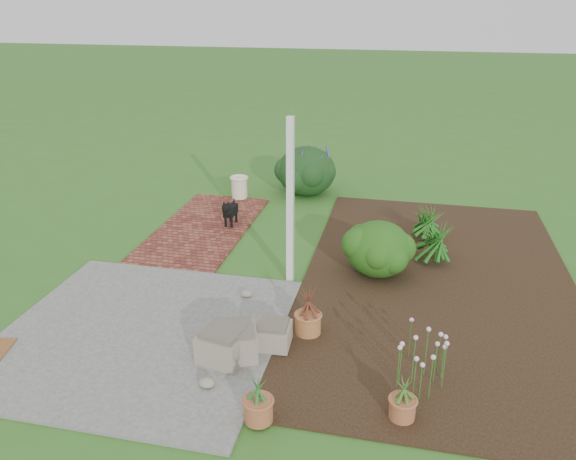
% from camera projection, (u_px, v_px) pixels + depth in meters
% --- Properties ---
extents(ground, '(80.00, 80.00, 0.00)m').
position_uv_depth(ground, '(269.00, 281.00, 8.52)').
color(ground, '#376921').
rests_on(ground, ground).
extents(concrete_patio, '(3.50, 3.50, 0.04)m').
position_uv_depth(concrete_patio, '(141.00, 333.00, 7.19)').
color(concrete_patio, '#5A5A57').
rests_on(concrete_patio, ground).
extents(brick_path, '(1.60, 3.50, 0.04)m').
position_uv_depth(brick_path, '(204.00, 228.00, 10.43)').
color(brick_path, '#5E241D').
rests_on(brick_path, ground).
extents(garden_bed, '(4.00, 7.00, 0.03)m').
position_uv_depth(garden_bed, '(438.00, 282.00, 8.47)').
color(garden_bed, black).
rests_on(garden_bed, ground).
extents(veranda_post, '(0.10, 0.10, 2.50)m').
position_uv_depth(veranda_post, '(290.00, 203.00, 8.07)').
color(veranda_post, white).
rests_on(veranda_post, ground).
extents(stone_trough_near, '(0.65, 0.65, 0.34)m').
position_uv_depth(stone_trough_near, '(235.00, 342.00, 6.65)').
color(stone_trough_near, gray).
rests_on(stone_trough_near, concrete_patio).
extents(stone_trough_mid, '(0.61, 0.61, 0.34)m').
position_uv_depth(stone_trough_mid, '(224.00, 346.00, 6.58)').
color(stone_trough_mid, '#746B5A').
rests_on(stone_trough_mid, concrete_patio).
extents(stone_trough_far, '(0.43, 0.43, 0.27)m').
position_uv_depth(stone_trough_far, '(274.00, 336.00, 6.85)').
color(stone_trough_far, gray).
rests_on(stone_trough_far, concrete_patio).
extents(black_dog, '(0.18, 0.57, 0.49)m').
position_uv_depth(black_dog, '(230.00, 210.00, 10.38)').
color(black_dog, black).
rests_on(black_dog, brick_path).
extents(cream_ceramic_urn, '(0.36, 0.36, 0.44)m').
position_uv_depth(cream_ceramic_urn, '(239.00, 187.00, 11.86)').
color(cream_ceramic_urn, beige).
rests_on(cream_ceramic_urn, brick_path).
extents(evergreen_shrub, '(1.20, 1.20, 0.86)m').
position_uv_depth(evergreen_shrub, '(378.00, 247.00, 8.56)').
color(evergreen_shrub, '#0A360A').
rests_on(evergreen_shrub, garden_bed).
extents(agapanthus_clump_back, '(0.94, 0.94, 0.79)m').
position_uv_depth(agapanthus_clump_back, '(435.00, 238.00, 8.97)').
color(agapanthus_clump_back, '#113E0B').
rests_on(agapanthus_clump_back, garden_bed).
extents(agapanthus_clump_front, '(0.94, 0.94, 0.69)m').
position_uv_depth(agapanthus_clump_front, '(427.00, 219.00, 9.87)').
color(agapanthus_clump_front, '#10410E').
rests_on(agapanthus_clump_front, garden_bed).
extents(pink_flower_patch, '(1.12, 1.12, 0.62)m').
position_uv_depth(pink_flower_patch, '(415.00, 356.00, 6.18)').
color(pink_flower_patch, '#113D0F').
rests_on(pink_flower_patch, garden_bed).
extents(terracotta_pot_bronze, '(0.39, 0.39, 0.27)m').
position_uv_depth(terracotta_pot_bronze, '(308.00, 323.00, 7.12)').
color(terracotta_pot_bronze, '#A46637').
rests_on(terracotta_pot_bronze, garden_bed).
extents(terracotta_pot_small_left, '(0.32, 0.32, 0.22)m').
position_uv_depth(terracotta_pot_small_left, '(402.00, 408.00, 5.69)').
color(terracotta_pot_small_left, '#A45937').
rests_on(terracotta_pot_small_left, garden_bed).
extents(terracotta_pot_small_right, '(0.37, 0.37, 0.25)m').
position_uv_depth(terracotta_pot_small_right, '(258.00, 410.00, 5.65)').
color(terracotta_pot_small_right, '#9F5635').
rests_on(terracotta_pot_small_right, garden_bed).
extents(purple_flowering_bush, '(1.32, 1.32, 1.07)m').
position_uv_depth(purple_flowering_bush, '(306.00, 170.00, 12.11)').
color(purple_flowering_bush, black).
rests_on(purple_flowering_bush, ground).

